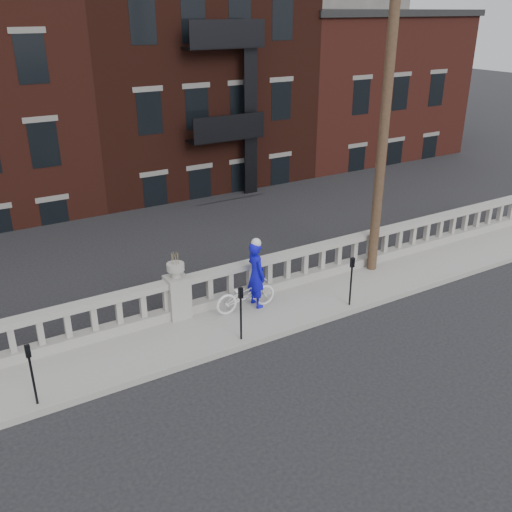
{
  "coord_description": "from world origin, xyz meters",
  "views": [
    {
      "loc": [
        -4.88,
        -8.03,
        7.42
      ],
      "look_at": [
        1.87,
        3.2,
        1.68
      ],
      "focal_mm": 40.0,
      "sensor_mm": 36.0,
      "label": 1
    }
  ],
  "objects": [
    {
      "name": "sidewalk",
      "position": [
        0.0,
        3.0,
        0.07
      ],
      "size": [
        32.0,
        2.2,
        0.15
      ],
      "primitive_type": "cube",
      "color": "#9A968F",
      "rests_on": "ground"
    },
    {
      "name": "bicycle",
      "position": [
        1.66,
        3.36,
        0.59
      ],
      "size": [
        1.7,
        0.66,
        0.88
      ],
      "primitive_type": "imported",
      "rotation": [
        0.0,
        0.0,
        1.53
      ],
      "color": "white",
      "rests_on": "sidewalk"
    },
    {
      "name": "cyclist",
      "position": [
        2.01,
        3.42,
        1.05
      ],
      "size": [
        0.44,
        0.66,
        1.8
      ],
      "primitive_type": "imported",
      "rotation": [
        0.0,
        0.0,
        1.58
      ],
      "color": "#0E0CBB",
      "rests_on": "sidewalk"
    },
    {
      "name": "planter_pedestal",
      "position": [
        0.0,
        3.95,
        0.83
      ],
      "size": [
        0.55,
        0.55,
        1.76
      ],
      "color": "#9A968F",
      "rests_on": "sidewalk"
    },
    {
      "name": "parking_meter_d",
      "position": [
        4.14,
        2.15,
        1.0
      ],
      "size": [
        0.1,
        0.09,
        1.36
      ],
      "color": "black",
      "rests_on": "sidewalk"
    },
    {
      "name": "parking_meter_b",
      "position": [
        -3.86,
        2.15,
        1.0
      ],
      "size": [
        0.1,
        0.09,
        1.36
      ],
      "color": "black",
      "rests_on": "sidewalk"
    },
    {
      "name": "utility_pole",
      "position": [
        6.2,
        3.6,
        5.24
      ],
      "size": [
        1.6,
        0.28,
        10.0
      ],
      "color": "#422D1E",
      "rests_on": "sidewalk"
    },
    {
      "name": "parking_meter_c",
      "position": [
        0.83,
        2.15,
        1.0
      ],
      "size": [
        0.1,
        0.09,
        1.36
      ],
      "color": "black",
      "rests_on": "sidewalk"
    },
    {
      "name": "lower_level",
      "position": [
        0.56,
        23.04,
        2.63
      ],
      "size": [
        80.0,
        44.0,
        20.8
      ],
      "color": "#605E59",
      "rests_on": "ground"
    },
    {
      "name": "balustrade",
      "position": [
        0.0,
        3.95,
        0.64
      ],
      "size": [
        28.0,
        0.34,
        1.03
      ],
      "color": "#9A968F",
      "rests_on": "sidewalk"
    },
    {
      "name": "ground",
      "position": [
        0.0,
        0.0,
        0.0
      ],
      "size": [
        120.0,
        120.0,
        0.0
      ],
      "primitive_type": "plane",
      "color": "black",
      "rests_on": "ground"
    }
  ]
}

